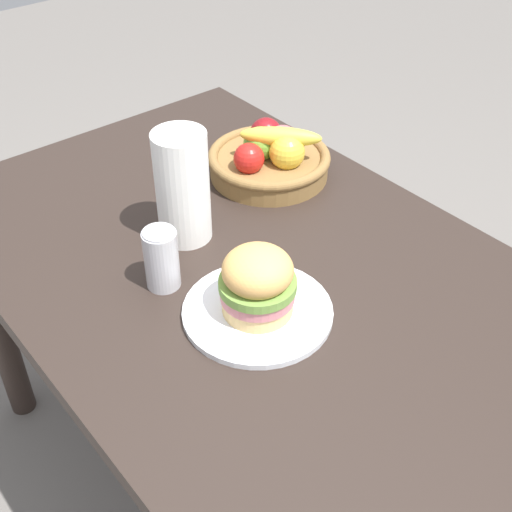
{
  "coord_description": "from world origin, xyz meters",
  "views": [
    {
      "loc": [
        0.82,
        -0.66,
        1.61
      ],
      "look_at": [
        0.05,
        -0.03,
        0.81
      ],
      "focal_mm": 47.51,
      "sensor_mm": 36.0,
      "label": 1
    }
  ],
  "objects_px": {
    "plate": "(258,311)",
    "fruit_basket": "(270,157)",
    "paper_towel_roll": "(182,187)",
    "sandwich": "(258,282)",
    "soda_can": "(161,259)"
  },
  "relations": [
    {
      "from": "soda_can",
      "to": "paper_towel_roll",
      "type": "relative_size",
      "value": 0.53
    },
    {
      "from": "sandwich",
      "to": "soda_can",
      "type": "distance_m",
      "value": 0.2
    },
    {
      "from": "plate",
      "to": "fruit_basket",
      "type": "bearing_deg",
      "value": 137.09
    },
    {
      "from": "plate",
      "to": "fruit_basket",
      "type": "height_order",
      "value": "fruit_basket"
    },
    {
      "from": "plate",
      "to": "fruit_basket",
      "type": "relative_size",
      "value": 0.96
    },
    {
      "from": "fruit_basket",
      "to": "paper_towel_roll",
      "type": "height_order",
      "value": "paper_towel_roll"
    },
    {
      "from": "soda_can",
      "to": "fruit_basket",
      "type": "xyz_separation_m",
      "value": [
        -0.18,
        0.42,
        -0.01
      ]
    },
    {
      "from": "plate",
      "to": "paper_towel_roll",
      "type": "bearing_deg",
      "value": 172.48
    },
    {
      "from": "sandwich",
      "to": "fruit_basket",
      "type": "xyz_separation_m",
      "value": [
        -0.36,
        0.33,
        -0.03
      ]
    },
    {
      "from": "fruit_basket",
      "to": "plate",
      "type": "bearing_deg",
      "value": -42.91
    },
    {
      "from": "sandwich",
      "to": "paper_towel_roll",
      "type": "xyz_separation_m",
      "value": [
        -0.28,
        0.04,
        0.04
      ]
    },
    {
      "from": "sandwich",
      "to": "fruit_basket",
      "type": "distance_m",
      "value": 0.49
    },
    {
      "from": "sandwich",
      "to": "fruit_basket",
      "type": "height_order",
      "value": "sandwich"
    },
    {
      "from": "soda_can",
      "to": "paper_towel_roll",
      "type": "bearing_deg",
      "value": 129.9
    },
    {
      "from": "plate",
      "to": "fruit_basket",
      "type": "xyz_separation_m",
      "value": [
        -0.36,
        0.33,
        0.04
      ]
    }
  ]
}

